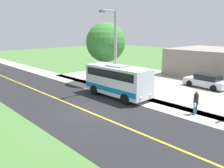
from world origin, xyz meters
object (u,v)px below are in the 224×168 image
object	(u,v)px
pedestrian_with_bags	(196,102)
parked_car_near	(206,81)
shuttle_bus_front	(118,80)
tree_curbside	(106,42)
street_light_pole	(115,49)

from	to	relation	value
pedestrian_with_bags	parked_car_near	distance (m)	8.95
pedestrian_with_bags	parked_car_near	size ratio (longest dim) A/B	0.39
shuttle_bus_front	tree_curbside	size ratio (longest dim) A/B	0.96
parked_car_near	tree_curbside	distance (m)	11.72
shuttle_bus_front	parked_car_near	xyz separation A→B (m)	(-9.30, 4.14, -0.93)
street_light_pole	parked_car_near	world-z (taller)	street_light_pole
shuttle_bus_front	pedestrian_with_bags	size ratio (longest dim) A/B	3.77
shuttle_bus_front	parked_car_near	world-z (taller)	shuttle_bus_front
shuttle_bus_front	pedestrian_with_bags	bearing A→B (deg)	97.01
pedestrian_with_bags	tree_curbside	distance (m)	12.75
pedestrian_with_bags	shuttle_bus_front	bearing A→B (deg)	-82.99
tree_curbside	pedestrian_with_bags	bearing A→B (deg)	80.24
shuttle_bus_front	parked_car_near	size ratio (longest dim) A/B	1.47
shuttle_bus_front	tree_curbside	xyz separation A→B (m)	(-2.95, -4.86, 3.06)
pedestrian_with_bags	tree_curbside	world-z (taller)	tree_curbside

